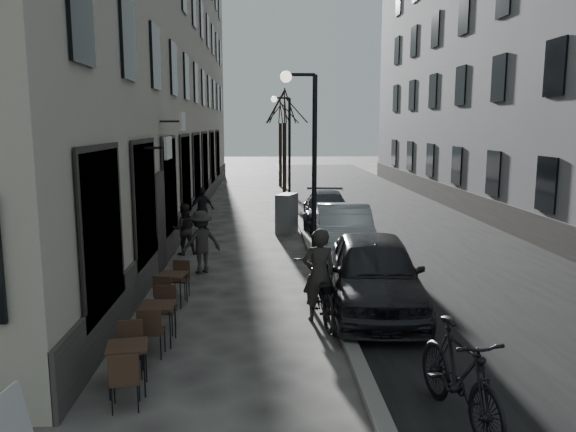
{
  "coord_description": "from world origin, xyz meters",
  "views": [
    {
      "loc": [
        -1.32,
        -7.78,
        3.82
      ],
      "look_at": [
        -0.72,
        4.55,
        1.8
      ],
      "focal_mm": 35.0,
      "sensor_mm": 36.0,
      "label": 1
    }
  ],
  "objects": [
    {
      "name": "bistro_set_b",
      "position": [
        -3.14,
        1.71,
        0.44
      ],
      "size": [
        0.6,
        1.45,
        0.86
      ],
      "rotation": [
        0.0,
        0.0,
        -0.02
      ],
      "color": "#312015",
      "rests_on": "ground"
    },
    {
      "name": "utility_cabinet",
      "position": [
        -0.41,
        11.8,
        0.7
      ],
      "size": [
        0.86,
        1.07,
        1.4
      ],
      "primitive_type": "cube",
      "rotation": [
        0.0,
        0.0,
        -0.43
      ],
      "color": "slate",
      "rests_on": "ground"
    },
    {
      "name": "ground",
      "position": [
        0.0,
        0.0,
        0.0
      ],
      "size": [
        120.0,
        120.0,
        0.0
      ],
      "primitive_type": "plane",
      "color": "#3A3735",
      "rests_on": "ground"
    },
    {
      "name": "car_mid",
      "position": [
        1.12,
        8.4,
        0.73
      ],
      "size": [
        1.82,
        4.53,
        1.46
      ],
      "primitive_type": "imported",
      "rotation": [
        0.0,
        0.0,
        -0.06
      ],
      "color": "#9DA1A5",
      "rests_on": "ground"
    },
    {
      "name": "road",
      "position": [
        3.85,
        16.0,
        0.0
      ],
      "size": [
        7.3,
        60.0,
        0.0
      ],
      "primitive_type": "cube",
      "color": "black",
      "rests_on": "ground"
    },
    {
      "name": "building_left",
      "position": [
        -6.0,
        16.5,
        8.0
      ],
      "size": [
        4.0,
        35.0,
        16.0
      ],
      "primitive_type": "cube",
      "color": "#A49C8A",
      "rests_on": "ground"
    },
    {
      "name": "tree_far",
      "position": [
        -0.1,
        27.0,
        4.66
      ],
      "size": [
        2.4,
        2.4,
        5.7
      ],
      "color": "black",
      "rests_on": "ground"
    },
    {
      "name": "tree_near",
      "position": [
        -0.1,
        21.0,
        4.66
      ],
      "size": [
        2.4,
        2.4,
        5.7
      ],
      "color": "black",
      "rests_on": "ground"
    },
    {
      "name": "bicycle",
      "position": [
        -0.2,
        2.8,
        0.56
      ],
      "size": [
        1.03,
        2.23,
        1.13
      ],
      "primitive_type": "imported",
      "rotation": [
        0.0,
        0.0,
        3.28
      ],
      "color": "black",
      "rests_on": "ground"
    },
    {
      "name": "bistro_set_a",
      "position": [
        -3.26,
        -0.07,
        0.43
      ],
      "size": [
        0.66,
        1.45,
        0.83
      ],
      "rotation": [
        0.0,
        0.0,
        0.16
      ],
      "color": "#312015",
      "rests_on": "ground"
    },
    {
      "name": "bistro_set_c",
      "position": [
        -3.22,
        3.85,
        0.42
      ],
      "size": [
        0.64,
        1.42,
        0.82
      ],
      "rotation": [
        0.0,
        0.0,
        -0.15
      ],
      "color": "#312015",
      "rests_on": "ground"
    },
    {
      "name": "building_right",
      "position": [
        9.5,
        16.5,
        8.0
      ],
      "size": [
        4.0,
        35.0,
        16.0
      ],
      "primitive_type": "cube",
      "color": "slate",
      "rests_on": "ground"
    },
    {
      "name": "pedestrian_near",
      "position": [
        -3.6,
        8.64,
        0.76
      ],
      "size": [
        0.85,
        0.73,
        1.52
      ],
      "primitive_type": "imported",
      "rotation": [
        0.0,
        0.0,
        3.37
      ],
      "color": "black",
      "rests_on": "ground"
    },
    {
      "name": "pedestrian_mid",
      "position": [
        -2.88,
        6.51,
        0.82
      ],
      "size": [
        1.22,
        1.02,
        1.64
      ],
      "primitive_type": "imported",
      "rotation": [
        0.0,
        0.0,
        3.61
      ],
      "color": "#2D2927",
      "rests_on": "ground"
    },
    {
      "name": "kerb",
      "position": [
        0.2,
        16.0,
        0.06
      ],
      "size": [
        0.25,
        60.0,
        0.12
      ],
      "primitive_type": "cube",
      "color": "slate",
      "rests_on": "ground"
    },
    {
      "name": "moped",
      "position": [
        1.2,
        -1.15,
        0.65
      ],
      "size": [
        0.92,
        2.23,
        1.3
      ],
      "primitive_type": "imported",
      "rotation": [
        0.0,
        0.0,
        0.15
      ],
      "color": "black",
      "rests_on": "ground"
    },
    {
      "name": "cyclist_rider",
      "position": [
        -0.2,
        2.8,
        0.92
      ],
      "size": [
        0.73,
        0.53,
        1.84
      ],
      "primitive_type": "imported",
      "rotation": [
        0.0,
        0.0,
        3.28
      ],
      "color": "#272421",
      "rests_on": "ground"
    },
    {
      "name": "car_far",
      "position": [
        1.17,
        13.31,
        0.64
      ],
      "size": [
        2.14,
        4.51,
        1.27
      ],
      "primitive_type": "imported",
      "rotation": [
        0.0,
        0.0,
        -0.08
      ],
      "color": "#36373F",
      "rests_on": "ground"
    },
    {
      "name": "streetlamp_near",
      "position": [
        -0.17,
        6.0,
        3.16
      ],
      "size": [
        0.9,
        0.28,
        5.09
      ],
      "color": "black",
      "rests_on": "ground"
    },
    {
      "name": "pedestrian_far",
      "position": [
        -3.45,
        12.34,
        0.8
      ],
      "size": [
        0.99,
        0.87,
        1.61
      ],
      "primitive_type": "imported",
      "rotation": [
        0.0,
        0.0,
        0.62
      ],
      "color": "black",
      "rests_on": "ground"
    },
    {
      "name": "car_near",
      "position": [
        1.0,
        3.37,
        0.79
      ],
      "size": [
        2.3,
        4.79,
        1.58
      ],
      "primitive_type": "imported",
      "rotation": [
        0.0,
        0.0,
        -0.1
      ],
      "color": "black",
      "rests_on": "ground"
    },
    {
      "name": "streetlamp_far",
      "position": [
        -0.17,
        18.0,
        3.16
      ],
      "size": [
        0.9,
        0.28,
        5.09
      ],
      "color": "black",
      "rests_on": "ground"
    }
  ]
}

